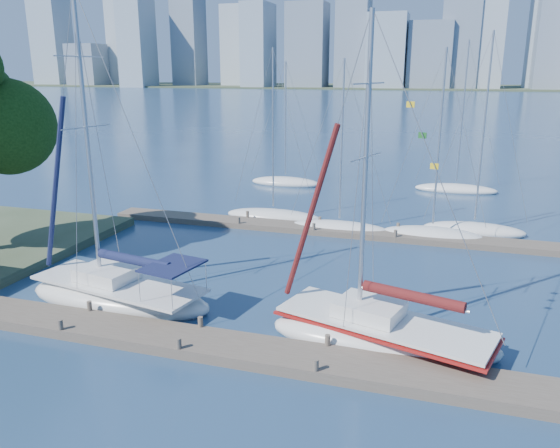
% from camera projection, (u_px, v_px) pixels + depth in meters
% --- Properties ---
extents(ground, '(700.00, 700.00, 0.00)m').
position_uv_depth(ground, '(191.00, 347.00, 20.33)').
color(ground, '#173049').
rests_on(ground, ground).
extents(near_dock, '(26.00, 2.00, 0.40)m').
position_uv_depth(near_dock, '(191.00, 342.00, 20.28)').
color(near_dock, brown).
rests_on(near_dock, ground).
extents(far_dock, '(30.00, 1.80, 0.36)m').
position_uv_depth(far_dock, '(332.00, 230.00, 34.43)').
color(far_dock, brown).
rests_on(far_dock, ground).
extents(far_shore, '(800.00, 100.00, 1.50)m').
position_uv_depth(far_shore, '(438.00, 88.00, 314.49)').
color(far_shore, '#38472D').
rests_on(far_shore, ground).
extents(sailboat_navy, '(9.02, 4.38, 13.74)m').
position_uv_depth(sailboat_navy, '(118.00, 282.00, 23.78)').
color(sailboat_navy, silver).
rests_on(sailboat_navy, ground).
extents(sailboat_maroon, '(8.97, 5.04, 12.51)m').
position_uv_depth(sailboat_maroon, '(383.00, 321.00, 20.29)').
color(sailboat_maroon, silver).
rests_on(sailboat_maroon, ground).
extents(bg_boat_1, '(7.05, 4.00, 11.67)m').
position_uv_depth(bg_boat_1, '(273.00, 216.00, 37.69)').
color(bg_boat_1, silver).
rests_on(bg_boat_1, ground).
extents(bg_boat_2, '(6.57, 2.24, 10.93)m').
position_uv_depth(bg_boat_2, '(339.00, 228.00, 34.84)').
color(bg_boat_2, silver).
rests_on(bg_boat_2, ground).
extents(bg_boat_3, '(6.30, 2.58, 11.50)m').
position_uv_depth(bg_boat_3, '(432.00, 235.00, 33.32)').
color(bg_boat_3, silver).
rests_on(bg_boat_3, ground).
extents(bg_boat_4, '(6.46, 2.78, 12.45)m').
position_uv_depth(bg_boat_4, '(474.00, 229.00, 34.41)').
color(bg_boat_4, silver).
rests_on(bg_boat_4, ground).
extents(bg_boat_6, '(6.55, 3.10, 11.00)m').
position_uv_depth(bg_boat_6, '(285.00, 182.00, 48.91)').
color(bg_boat_6, silver).
rests_on(bg_boat_6, ground).
extents(bg_boat_7, '(6.91, 2.55, 12.55)m').
position_uv_depth(bg_boat_7, '(456.00, 189.00, 46.13)').
color(bg_boat_7, silver).
rests_on(bg_boat_7, ground).
extents(skyline, '(503.01, 51.31, 116.52)m').
position_uv_depth(skyline, '(488.00, 16.00, 271.38)').
color(skyline, '#8093A6').
rests_on(skyline, ground).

